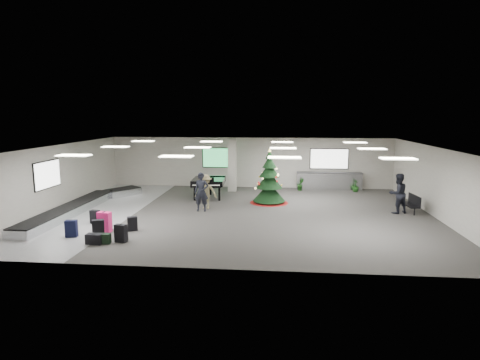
# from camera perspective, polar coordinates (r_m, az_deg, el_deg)

# --- Properties ---
(ground) EXTENTS (18.00, 18.00, 0.00)m
(ground) POSITION_cam_1_polar(r_m,az_deg,el_deg) (19.24, -0.01, -4.75)
(ground) COLOR #373532
(ground) RESTS_ON ground
(room_envelope) EXTENTS (18.02, 14.02, 3.21)m
(room_envelope) POSITION_cam_1_polar(r_m,az_deg,el_deg) (19.50, -0.94, 2.41)
(room_envelope) COLOR #A6A098
(room_envelope) RESTS_ON ground
(baggage_carousel) EXTENTS (2.28, 9.71, 0.43)m
(baggage_carousel) POSITION_cam_1_polar(r_m,az_deg,el_deg) (21.30, -21.56, -3.44)
(baggage_carousel) COLOR silver
(baggage_carousel) RESTS_ON ground
(service_counter) EXTENTS (4.05, 0.65, 1.08)m
(service_counter) POSITION_cam_1_polar(r_m,az_deg,el_deg) (25.77, 12.54, -0.11)
(service_counter) COLOR silver
(service_counter) RESTS_ON ground
(suitcase_0) EXTENTS (0.50, 0.39, 0.71)m
(suitcase_0) POSITION_cam_1_polar(r_m,az_deg,el_deg) (16.46, -19.50, -6.52)
(suitcase_0) COLOR black
(suitcase_0) RESTS_ON ground
(suitcase_1) EXTENTS (0.47, 0.32, 0.69)m
(suitcase_1) POSITION_cam_1_polar(r_m,az_deg,el_deg) (15.60, -16.61, -7.27)
(suitcase_1) COLOR black
(suitcase_1) RESTS_ON ground
(pink_suitcase) EXTENTS (0.56, 0.37, 0.84)m
(pink_suitcase) POSITION_cam_1_polar(r_m,az_deg,el_deg) (17.08, -18.71, -5.68)
(pink_suitcase) COLOR #EB1E6D
(pink_suitcase) RESTS_ON ground
(suitcase_3) EXTENTS (0.44, 0.37, 0.60)m
(suitcase_3) POSITION_cam_1_polar(r_m,az_deg,el_deg) (16.95, -15.06, -6.02)
(suitcase_3) COLOR black
(suitcase_3) RESTS_ON ground
(navy_suitcase) EXTENTS (0.46, 0.31, 0.68)m
(navy_suitcase) POSITION_cam_1_polar(r_m,az_deg,el_deg) (16.87, -22.86, -6.39)
(navy_suitcase) COLOR black
(navy_suitcase) RESTS_ON ground
(green_duffel) EXTENTS (0.57, 0.32, 0.38)m
(green_duffel) POSITION_cam_1_polar(r_m,az_deg,el_deg) (15.69, -18.92, -7.88)
(green_duffel) COLOR black
(green_duffel) RESTS_ON ground
(suitcase_7) EXTENTS (0.41, 0.28, 0.56)m
(suitcase_7) POSITION_cam_1_polar(r_m,az_deg,el_deg) (15.80, -16.39, -7.29)
(suitcase_7) COLOR black
(suitcase_7) RESTS_ON ground
(suitcase_8) EXTENTS (0.45, 0.33, 0.61)m
(suitcase_8) POSITION_cam_1_polar(r_m,az_deg,el_deg) (18.50, -19.92, -4.96)
(suitcase_8) COLOR black
(suitcase_8) RESTS_ON ground
(black_duffel) EXTENTS (0.59, 0.35, 0.40)m
(black_duffel) POSITION_cam_1_polar(r_m,az_deg,el_deg) (15.72, -20.00, -7.88)
(black_duffel) COLOR black
(black_duffel) RESTS_ON ground
(christmas_tree) EXTENTS (2.06, 2.06, 2.93)m
(christmas_tree) POSITION_cam_1_polar(r_m,az_deg,el_deg) (21.35, 4.18, -0.60)
(christmas_tree) COLOR maroon
(christmas_tree) RESTS_ON ground
(grand_piano) EXTENTS (1.84, 2.31, 1.28)m
(grand_piano) POSITION_cam_1_polar(r_m,az_deg,el_deg) (22.64, -4.50, -0.26)
(grand_piano) COLOR black
(grand_piano) RESTS_ON ground
(bench) EXTENTS (0.58, 1.40, 0.87)m
(bench) POSITION_cam_1_polar(r_m,az_deg,el_deg) (20.96, 23.26, -2.98)
(bench) COLOR black
(bench) RESTS_ON ground
(traveler_a) EXTENTS (0.70, 0.47, 1.90)m
(traveler_a) POSITION_cam_1_polar(r_m,az_deg,el_deg) (19.59, -5.51, -1.70)
(traveler_a) COLOR black
(traveler_a) RESTS_ON ground
(traveler_b) EXTENTS (1.15, 0.71, 1.72)m
(traveler_b) POSITION_cam_1_polar(r_m,az_deg,el_deg) (20.11, -4.88, -1.65)
(traveler_b) COLOR olive
(traveler_b) RESTS_ON ground
(traveler_bench) EXTENTS (1.14, 1.03, 1.92)m
(traveler_bench) POSITION_cam_1_polar(r_m,az_deg,el_deg) (20.47, 21.54, -1.80)
(traveler_bench) COLOR black
(traveler_bench) RESTS_ON ground
(potted_plant_left) EXTENTS (0.49, 0.45, 0.74)m
(potted_plant_left) POSITION_cam_1_polar(r_m,az_deg,el_deg) (25.08, 8.61, -0.65)
(potted_plant_left) COLOR #154316
(potted_plant_left) RESTS_ON ground
(potted_plant_right) EXTENTS (0.50, 0.50, 0.73)m
(potted_plant_right) POSITION_cam_1_polar(r_m,az_deg,el_deg) (25.43, 16.13, -0.79)
(potted_plant_right) COLOR #154316
(potted_plant_right) RESTS_ON ground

